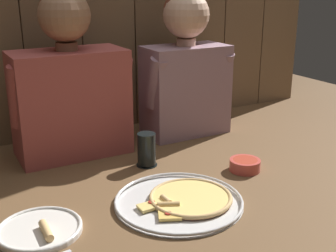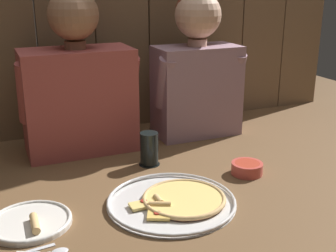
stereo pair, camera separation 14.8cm
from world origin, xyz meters
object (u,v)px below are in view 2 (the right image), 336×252
at_px(dipping_bowl, 246,167).
at_px(diner_right, 197,68).
at_px(dinner_plate, 30,222).
at_px(diner_left, 78,81).
at_px(pizza_tray, 176,200).
at_px(drinking_glass, 149,149).

bearing_deg(dipping_bowl, diner_right, 86.56).
relative_size(dinner_plate, diner_left, 0.37).
distance_m(pizza_tray, dinner_plate, 0.42).
relative_size(dinner_plate, drinking_glass, 1.87).
bearing_deg(drinking_glass, dinner_plate, -149.59).
relative_size(pizza_tray, diner_right, 0.64).
height_order(diner_left, diner_right, diner_left).
xyz_separation_m(dinner_plate, diner_left, (0.26, 0.52, 0.27)).
bearing_deg(diner_left, dinner_plate, -116.57).
bearing_deg(dinner_plate, drinking_glass, 30.41).
xyz_separation_m(dinner_plate, drinking_glass, (0.45, 0.27, 0.05)).
bearing_deg(drinking_glass, pizza_tray, -95.84).
bearing_deg(drinking_glass, dipping_bowl, -35.80).
bearing_deg(drinking_glass, diner_right, 38.52).
bearing_deg(diner_left, diner_right, 0.01).
relative_size(dinner_plate, diner_right, 0.37).
xyz_separation_m(pizza_tray, dipping_bowl, (0.32, 0.11, 0.01)).
xyz_separation_m(pizza_tray, dinner_plate, (-0.42, 0.04, -0.00)).
bearing_deg(pizza_tray, diner_left, 106.31).
relative_size(dipping_bowl, diner_right, 0.18).
bearing_deg(dinner_plate, diner_left, 63.43).
bearing_deg(drinking_glass, diner_left, 128.14).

